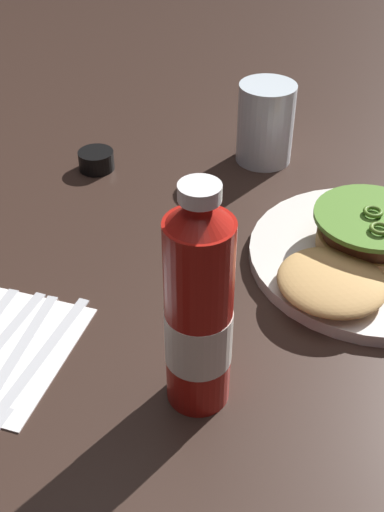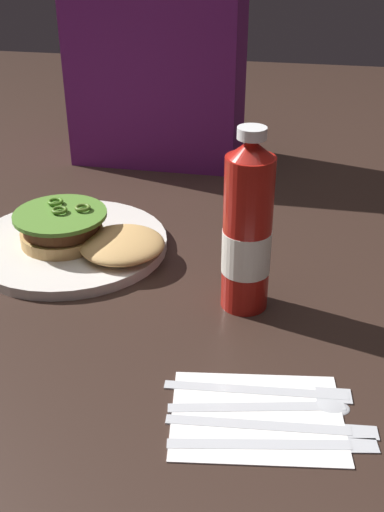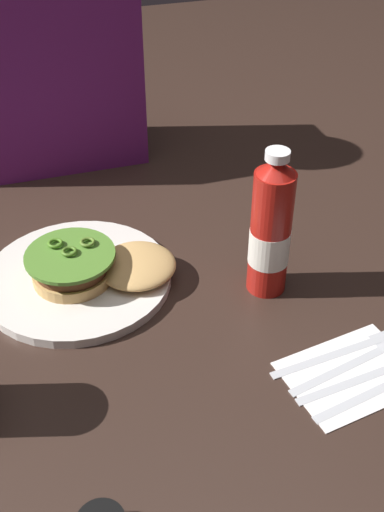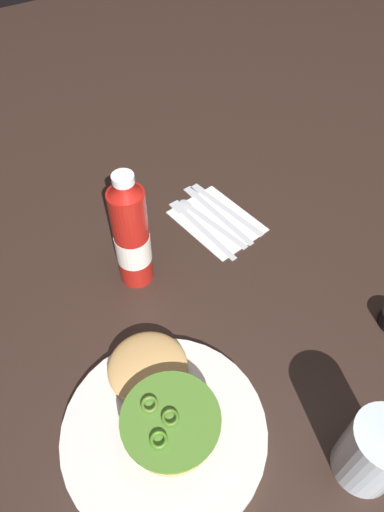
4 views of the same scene
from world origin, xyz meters
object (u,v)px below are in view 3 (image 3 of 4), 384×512
(dinner_plate, at_px, (78,278))
(napkin, at_px, (352,374))
(diner_person, at_px, (48,52))
(ketchup_bottle, at_px, (271,231))
(fork_utensil, at_px, (347,349))
(burger_sandwich, at_px, (96,266))
(spoon_utensil, at_px, (363,357))
(butter_knife, at_px, (375,372))

(dinner_plate, bearing_deg, napkin, -43.69)
(napkin, bearing_deg, diner_person, 111.13)
(napkin, bearing_deg, dinner_plate, 136.31)
(ketchup_bottle, height_order, diner_person, diner_person)
(dinner_plate, height_order, fork_utensil, dinner_plate)
(burger_sandwich, height_order, ketchup_bottle, ketchup_bottle)
(napkin, distance_m, spoon_utensil, 0.03)
(fork_utensil, bearing_deg, butter_knife, -73.60)
(burger_sandwich, distance_m, diner_person, 0.45)
(spoon_utensil, relative_size, diner_person, 0.36)
(dinner_plate, xyz_separation_m, fork_utensil, (0.32, -0.25, -0.00))
(ketchup_bottle, relative_size, diner_person, 0.46)
(burger_sandwich, relative_size, spoon_utensil, 1.23)
(dinner_plate, distance_m, ketchup_bottle, 0.30)
(fork_utensil, relative_size, diner_person, 0.39)
(dinner_plate, height_order, diner_person, diner_person)
(dinner_plate, height_order, ketchup_bottle, ketchup_bottle)
(burger_sandwich, height_order, butter_knife, burger_sandwich)
(napkin, height_order, diner_person, diner_person)
(butter_knife, bearing_deg, burger_sandwich, 136.62)
(spoon_utensil, height_order, diner_person, diner_person)
(burger_sandwich, bearing_deg, diner_person, 88.92)
(spoon_utensil, bearing_deg, diner_person, 113.53)
(fork_utensil, bearing_deg, burger_sandwich, 140.47)
(burger_sandwich, xyz_separation_m, spoon_utensil, (0.30, -0.26, -0.03))
(dinner_plate, bearing_deg, fork_utensil, -38.44)
(ketchup_bottle, bearing_deg, napkin, -79.14)
(dinner_plate, relative_size, fork_utensil, 1.47)
(ketchup_bottle, height_order, butter_knife, ketchup_bottle)
(burger_sandwich, height_order, diner_person, diner_person)
(spoon_utensil, xyz_separation_m, diner_person, (-0.30, 0.68, 0.21))
(napkin, xyz_separation_m, spoon_utensil, (0.03, 0.02, 0.00))
(burger_sandwich, distance_m, fork_utensil, 0.38)
(spoon_utensil, bearing_deg, fork_utensil, 121.99)
(spoon_utensil, height_order, fork_utensil, same)
(ketchup_bottle, xyz_separation_m, butter_knife, (0.07, -0.21, -0.10))
(dinner_plate, xyz_separation_m, napkin, (0.30, -0.29, -0.01))
(fork_utensil, bearing_deg, diner_person, 113.25)
(ketchup_bottle, xyz_separation_m, fork_utensil, (0.05, -0.16, -0.10))
(ketchup_bottle, xyz_separation_m, diner_person, (-0.23, 0.50, 0.11))
(ketchup_bottle, xyz_separation_m, spoon_utensil, (0.06, -0.18, -0.10))
(butter_knife, height_order, spoon_utensil, same)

